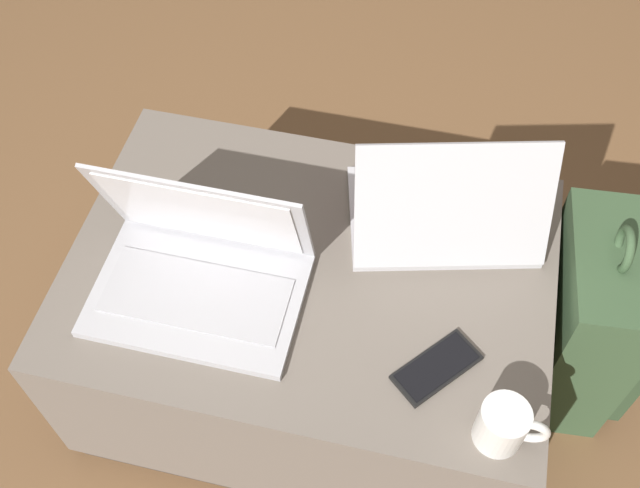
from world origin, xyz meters
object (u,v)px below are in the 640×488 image
Objects in this scene: laptop_near at (200,267)px; backpack at (587,323)px; laptop_far at (445,212)px; coffee_mug at (504,426)px; cell_phone at (437,367)px.

backpack is (0.74, 0.20, -0.26)m from laptop_near.
laptop_near is at bearing 14.53° from laptop_far.
laptop_far reaches higher than coffee_mug.
coffee_mug is at bearing 96.05° from laptop_far.
laptop_near is at bearing 162.96° from coffee_mug.
laptop_near is 0.46m from laptop_far.
backpack reaches higher than cell_phone.
laptop_far is 0.30m from cell_phone.
coffee_mug is at bearing 148.69° from backpack.
laptop_far is 2.49× the size of cell_phone.
laptop_far is at bearing 110.37° from coffee_mug.
cell_phone is at bearing 139.99° from coffee_mug.
coffee_mug is at bearing -17.32° from laptop_near.
cell_phone is (0.44, -0.07, -0.05)m from laptop_near.
cell_phone is (0.03, -0.30, -0.05)m from laptop_far.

